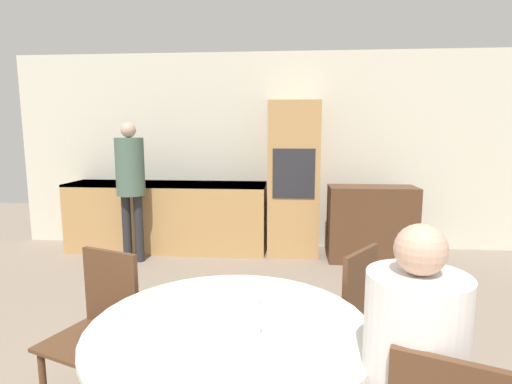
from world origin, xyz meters
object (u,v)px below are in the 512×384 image
Objects in this scene: dining_table at (230,373)px; oven_unit at (293,179)px; chair_far_left at (99,323)px; bowl_centre at (323,358)px; bowl_far at (316,322)px; chair_far_right at (344,311)px; cup at (253,326)px; person_standing at (130,176)px; bowl_near at (242,301)px; sideboard at (371,224)px; person_seated at (415,374)px.

oven_unit is at bearing 84.84° from dining_table.
bowl_centre is at bearing -8.64° from chair_far_left.
chair_far_right is at bearing 71.85° from bowl_far.
chair_far_right is 0.92m from cup.
bowl_far is at bearing -55.91° from person_standing.
cup is at bearing 3.22° from chair_far_right.
oven_unit is 2.86m from chair_far_right.
bowl_far is at bearing 2.38° from chair_far_left.
oven_unit reaches higher than cup.
bowl_near is at bearing 105.41° from cup.
oven_unit reaches higher than dining_table.
sideboard is at bearing 74.54° from bowl_far.
bowl_centre is 0.27m from bowl_far.
person_seated is 6.84× the size of bowl_far.
dining_table is 0.88m from chair_far_right.
oven_unit is 2.16× the size of chair_far_right.
oven_unit is 23.13× the size of cup.
sideboard reaches higher than bowl_far.
sideboard is 3.45m from dining_table.
person_standing is (-2.20, 2.29, 0.53)m from chair_far_right.
cup is at bearing -160.09° from bowl_far.
bowl_far is (-0.32, 0.31, 0.02)m from person_seated.
cup reaches higher than dining_table.
dining_table is 0.45m from bowl_far.
bowl_centre is (-0.31, 0.04, 0.02)m from person_seated.
bowl_centre is 1.01× the size of bowl_far.
person_standing reaches higher than dining_table.
bowl_far is at bearing -89.00° from oven_unit.
bowl_near is (0.82, -0.19, 0.25)m from chair_far_left.
chair_far_right is 0.99m from person_seated.
person_standing is at bearing 119.60° from cup.
person_standing reaches higher than bowl_centre.
cup is (0.11, -0.09, 0.27)m from dining_table.
oven_unit is at bearing -138.56° from chair_far_right.
person_standing is 9.11× the size of bowl_far.
chair_far_left is at bearing -109.73° from oven_unit.
sideboard reaches higher than dining_table.
person_seated is at bearing -7.38° from bowl_centre.
chair_far_right is at bearing 39.66° from bowl_near.
bowl_centre is at bearing 172.62° from person_seated.
chair_far_left reaches higher than cup.
cup is (-0.20, -3.55, -0.20)m from oven_unit.
cup is 0.46× the size of bowl_far.
person_seated is 0.45m from bowl_far.
bowl_far is at bearing 1.44° from dining_table.
bowl_far is (1.16, -0.38, 0.24)m from chair_far_left.
oven_unit is 2.00m from person_standing.
person_seated reaches higher than sideboard.
bowl_far is (1.99, -2.94, -0.29)m from person_standing.
person_seated reaches higher than cup.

